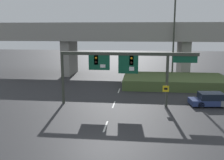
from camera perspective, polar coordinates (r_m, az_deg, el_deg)
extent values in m
plane|color=#2D2D30|center=(17.39, -3.31, -14.87)|extent=(160.00, 160.00, 0.00)
cube|color=silver|center=(21.11, -1.41, -10.05)|extent=(0.14, 2.40, 0.01)
cube|color=silver|center=(26.93, 0.39, -5.35)|extent=(0.14, 2.40, 0.01)
cube|color=silver|center=(32.87, 1.53, -2.34)|extent=(0.14, 2.40, 0.01)
cube|color=silver|center=(38.89, 2.31, -0.25)|extent=(0.14, 2.40, 0.01)
cylinder|color=#383D33|center=(27.26, -10.67, 0.47)|extent=(0.28, 0.28, 5.39)
cylinder|color=#383D33|center=(26.19, 11.88, 0.00)|extent=(0.28, 0.28, 5.39)
cube|color=#383D33|center=(25.74, 3.63, 5.72)|extent=(13.43, 0.32, 0.32)
cube|color=black|center=(26.16, -3.45, 4.41)|extent=(0.40, 0.28, 0.95)
sphere|color=orange|center=(25.97, -3.52, 4.84)|extent=(0.22, 0.22, 0.22)
sphere|color=black|center=(26.02, -3.51, 3.90)|extent=(0.22, 0.22, 0.22)
cube|color=black|center=(25.80, 4.26, 4.31)|extent=(0.40, 0.28, 0.95)
sphere|color=orange|center=(25.60, 4.25, 4.74)|extent=(0.22, 0.22, 0.22)
sphere|color=black|center=(25.65, 4.24, 3.79)|extent=(0.22, 0.22, 0.22)
cube|color=#0F4C33|center=(26.05, -2.81, 3.81)|extent=(2.11, 0.08, 1.48)
cube|color=white|center=(25.98, -2.02, 3.06)|extent=(0.53, 0.03, 0.32)
cube|color=#0F4C33|center=(25.76, 3.56, 3.38)|extent=(1.95, 0.08, 1.78)
cube|color=white|center=(25.75, 4.30, 2.46)|extent=(0.49, 0.03, 0.39)
cube|color=#0F4C33|center=(26.03, 15.60, 4.34)|extent=(2.32, 0.07, 0.64)
cylinder|color=#4C4C4C|center=(25.90, 11.55, -3.60)|extent=(0.08, 0.08, 2.31)
cube|color=yellow|center=(25.67, 11.63, -1.88)|extent=(0.60, 0.03, 0.60)
cube|color=black|center=(25.65, 11.63, -1.89)|extent=(0.33, 0.01, 0.21)
cylinder|color=#383D33|center=(39.47, 13.31, 9.58)|extent=(0.24, 0.24, 13.62)
cube|color=gray|center=(43.51, 2.90, 9.85)|extent=(44.59, 7.21, 1.95)
cube|color=gray|center=(40.11, 2.61, 11.79)|extent=(44.59, 0.40, 0.90)
cube|color=gray|center=(45.34, -9.23, 4.89)|extent=(1.40, 5.77, 5.75)
cube|color=gray|center=(44.19, 15.25, 4.50)|extent=(1.40, 5.77, 5.75)
cube|color=#4C6033|center=(36.50, 13.45, -0.27)|extent=(13.69, 7.71, 1.29)
cube|color=navy|center=(28.24, 21.02, -4.42)|extent=(4.67, 2.27, 0.54)
cube|color=black|center=(28.03, 20.76, -3.26)|extent=(2.50, 1.86, 0.65)
cylinder|color=black|center=(29.49, 23.02, -4.16)|extent=(0.66, 0.29, 0.64)
cylinder|color=black|center=(28.53, 17.82, -4.29)|extent=(0.66, 0.29, 0.64)
cylinder|color=black|center=(27.08, 18.81, -5.16)|extent=(0.66, 0.29, 0.64)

